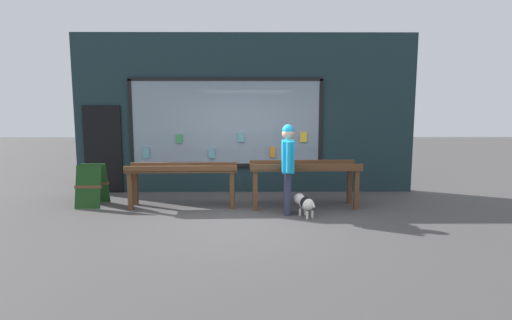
{
  "coord_description": "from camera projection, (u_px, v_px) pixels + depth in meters",
  "views": [
    {
      "loc": [
        0.2,
        -7.27,
        2.06
      ],
      "look_at": [
        0.26,
        0.66,
        1.01
      ],
      "focal_mm": 28.0,
      "sensor_mm": 36.0,
      "label": 1
    }
  ],
  "objects": [
    {
      "name": "display_table_left",
      "position": [
        182.0,
        173.0,
        8.22
      ],
      "size": [
        2.26,
        0.63,
        0.89
      ],
      "color": "brown",
      "rests_on": "ground_plane"
    },
    {
      "name": "display_table_right",
      "position": [
        305.0,
        171.0,
        8.23
      ],
      "size": [
        2.27,
        0.75,
        0.94
      ],
      "color": "brown",
      "rests_on": "ground_plane"
    },
    {
      "name": "sandwich_board_sign",
      "position": [
        92.0,
        185.0,
        8.32
      ],
      "size": [
        0.55,
        0.64,
        0.87
      ],
      "rotation": [
        0.0,
        0.0,
        0.0
      ],
      "color": "#193F19",
      "rests_on": "ground_plane"
    },
    {
      "name": "shopfront_facade",
      "position": [
        242.0,
        115.0,
        9.6
      ],
      "size": [
        8.13,
        0.29,
        3.78
      ],
      "color": "#192D33",
      "rests_on": "ground_plane"
    },
    {
      "name": "ground_plane",
      "position": [
        243.0,
        218.0,
        7.47
      ],
      "size": [
        40.0,
        40.0,
        0.0
      ],
      "primitive_type": "plane",
      "color": "#474444"
    },
    {
      "name": "small_dog",
      "position": [
        305.0,
        203.0,
        7.53
      ],
      "size": [
        0.41,
        0.56,
        0.41
      ],
      "rotation": [
        0.0,
        0.0,
        2.06
      ],
      "color": "white",
      "rests_on": "ground_plane"
    },
    {
      "name": "person_browsing",
      "position": [
        288.0,
        162.0,
        7.6
      ],
      "size": [
        0.23,
        0.68,
        1.74
      ],
      "rotation": [
        0.0,
        0.0,
        1.54
      ],
      "color": "#2D334C",
      "rests_on": "ground_plane"
    }
  ]
}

